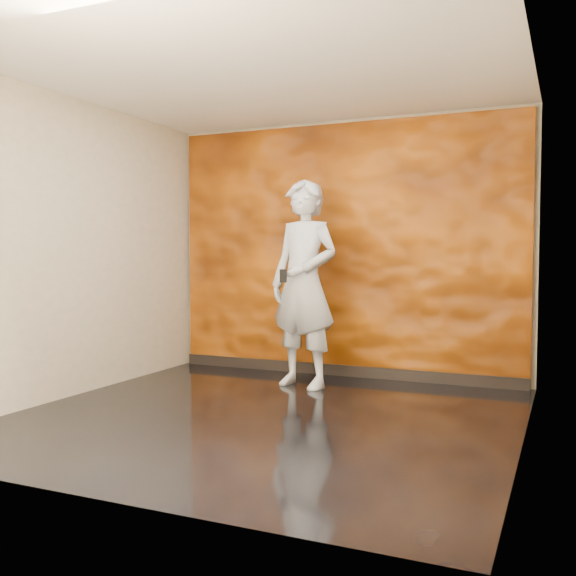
# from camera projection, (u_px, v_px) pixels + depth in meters

# --- Properties ---
(room) EXTENTS (4.02, 4.02, 2.81)m
(room) POSITION_uv_depth(u_px,v_px,m) (265.00, 246.00, 5.22)
(room) COLOR black
(room) RESTS_ON ground
(feature_wall) EXTENTS (3.90, 0.06, 2.75)m
(feature_wall) POSITION_uv_depth(u_px,v_px,m) (343.00, 250.00, 7.02)
(feature_wall) COLOR #CD5F08
(feature_wall) RESTS_ON ground
(baseboard) EXTENTS (3.90, 0.04, 0.12)m
(baseboard) POSITION_uv_depth(u_px,v_px,m) (341.00, 370.00, 7.05)
(baseboard) COLOR black
(baseboard) RESTS_ON ground
(man) EXTENTS (0.86, 0.67, 2.08)m
(man) POSITION_uv_depth(u_px,v_px,m) (304.00, 284.00, 6.43)
(man) COLOR #979CA5
(man) RESTS_ON ground
(phone) EXTENTS (0.07, 0.02, 0.13)m
(phone) POSITION_uv_depth(u_px,v_px,m) (283.00, 276.00, 6.21)
(phone) COLOR black
(phone) RESTS_ON man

